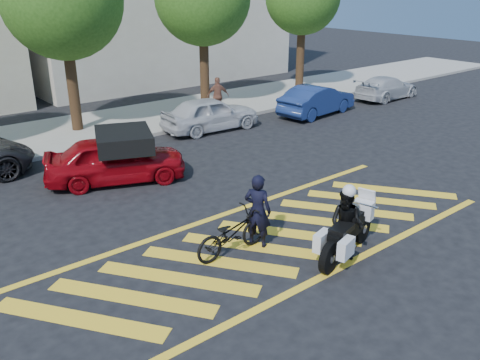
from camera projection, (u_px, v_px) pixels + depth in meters
ground at (274, 239)px, 12.49m from camera, size 90.00×90.00×0.00m
sidewalk at (78, 131)px, 21.10m from camera, size 60.00×5.00×0.15m
crosswalk at (273, 239)px, 12.46m from camera, size 12.33×4.00×0.01m
tree_center at (65, 3)px, 19.37m from camera, size 4.60×4.60×7.56m
tree_right at (204, 0)px, 23.20m from camera, size 4.40×4.40×7.41m
officer_bike at (258, 211)px, 11.89m from camera, size 0.70×0.79×1.81m
bicycle at (232, 233)px, 11.65m from camera, size 2.00×0.74×1.04m
police_motorcycle at (346, 234)px, 11.48m from camera, size 2.40×1.08×1.08m
officer_moto at (346, 225)px, 11.39m from camera, size 0.81×0.94×1.66m
red_convertible at (116, 159)px, 15.79m from camera, size 4.62×3.21×1.46m
parked_mid_right at (210, 114)px, 21.21m from camera, size 4.29×1.99×1.42m
parked_right at (317, 100)px, 23.66m from camera, size 4.36×1.94×1.39m
parked_far_right at (387, 88)px, 26.87m from camera, size 4.15×1.79×1.19m
pedestrian_right at (218, 96)px, 23.07m from camera, size 1.07×0.84×1.70m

